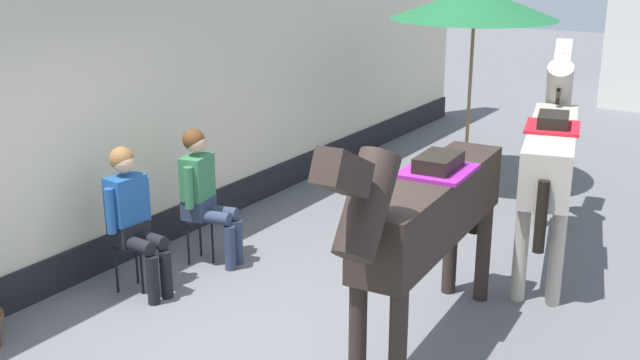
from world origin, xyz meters
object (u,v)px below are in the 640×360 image
at_px(saddled_horse_far, 551,149).
at_px(cafe_parasol, 475,4).
at_px(saddled_horse_near, 426,213).
at_px(seated_visitor_near, 132,214).
at_px(seated_visitor_far, 204,190).

height_order(saddled_horse_far, cafe_parasol, cafe_parasol).
relative_size(saddled_horse_far, cafe_parasol, 1.14).
distance_m(saddled_horse_near, cafe_parasol, 4.62).
xyz_separation_m(seated_visitor_near, seated_visitor_far, (0.09, 0.88, 0.00)).
distance_m(seated_visitor_near, saddled_horse_far, 4.11).
bearing_deg(seated_visitor_near, seated_visitor_far, 84.18).
xyz_separation_m(saddled_horse_far, cafe_parasol, (-1.63, 1.87, 1.20)).
bearing_deg(saddled_horse_far, seated_visitor_far, -145.11).
xyz_separation_m(seated_visitor_far, cafe_parasol, (1.20, 3.85, 1.59)).
relative_size(saddled_horse_near, saddled_horse_far, 1.02).
height_order(seated_visitor_far, saddled_horse_far, saddled_horse_far).
bearing_deg(seated_visitor_far, cafe_parasol, 72.62).
height_order(seated_visitor_far, saddled_horse_near, saddled_horse_near).
xyz_separation_m(seated_visitor_near, cafe_parasol, (1.29, 4.73, 1.59)).
bearing_deg(cafe_parasol, saddled_horse_near, -71.90).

